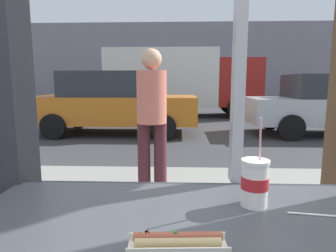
# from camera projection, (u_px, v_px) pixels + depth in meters

# --- Properties ---
(ground_plane) EXTENTS (60.00, 60.00, 0.00)m
(ground_plane) POSITION_uv_depth(u_px,v_px,m) (187.00, 126.00, 9.32)
(ground_plane) COLOR #38383A
(sidewalk_strip) EXTENTS (16.00, 2.80, 0.13)m
(sidewalk_strip) POSITION_uv_depth(u_px,v_px,m) (204.00, 213.00, 2.99)
(sidewalk_strip) COLOR gray
(sidewalk_strip) RESTS_ON ground
(building_facade_far) EXTENTS (28.00, 1.20, 5.97)m
(building_facade_far) POSITION_uv_depth(u_px,v_px,m) (183.00, 62.00, 22.84)
(building_facade_far) COLOR gray
(building_facade_far) RESTS_ON ground
(soda_cup_left) EXTENTS (0.10, 0.10, 0.33)m
(soda_cup_left) POSITION_uv_depth(u_px,v_px,m) (255.00, 182.00, 1.06)
(soda_cup_left) COLOR white
(soda_cup_left) RESTS_ON window_counter
(hotdog_tray_near) EXTENTS (0.28, 0.10, 0.05)m
(hotdog_tray_near) POSITION_uv_depth(u_px,v_px,m) (178.00, 242.00, 0.79)
(hotdog_tray_near) COLOR beige
(hotdog_tray_near) RESTS_ON window_counter
(loose_straw) EXTENTS (0.19, 0.03, 0.01)m
(loose_straw) POSITION_uv_depth(u_px,v_px,m) (316.00, 215.00, 0.99)
(loose_straw) COLOR white
(loose_straw) RESTS_ON window_counter
(parked_car_orange) EXTENTS (4.43, 2.02, 1.70)m
(parked_car_orange) POSITION_uv_depth(u_px,v_px,m) (114.00, 102.00, 7.93)
(parked_car_orange) COLOR orange
(parked_car_orange) RESTS_ON ground
(parked_car_silver) EXTENTS (4.41, 1.89, 1.62)m
(parked_car_silver) POSITION_uv_depth(u_px,v_px,m) (332.00, 104.00, 7.71)
(parked_car_silver) COLOR #BCBCC1
(parked_car_silver) RESTS_ON ground
(box_truck) EXTENTS (6.22, 2.44, 2.73)m
(box_truck) POSITION_uv_depth(u_px,v_px,m) (180.00, 80.00, 12.03)
(box_truck) COLOR silver
(box_truck) RESTS_ON ground
(pedestrian) EXTENTS (0.32, 0.32, 1.63)m
(pedestrian) POSITION_uv_depth(u_px,v_px,m) (152.00, 114.00, 3.11)
(pedestrian) COLOR #471F26
(pedestrian) RESTS_ON sidewalk_strip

